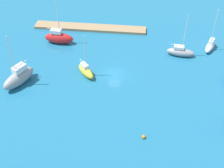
% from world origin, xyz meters
% --- Properties ---
extents(water, '(160.00, 160.00, 0.00)m').
position_xyz_m(water, '(0.00, 0.00, 0.00)').
color(water, '#1E668C').
rests_on(water, ground).
extents(pier_dock, '(27.53, 3.20, 0.62)m').
position_xyz_m(pier_dock, '(7.91, -17.19, 0.31)').
color(pier_dock, '#997A56').
rests_on(pier_dock, ground).
extents(sailboat_gray_along_channel, '(6.19, 2.75, 10.09)m').
position_xyz_m(sailboat_gray_along_channel, '(-13.62, -8.08, 1.01)').
color(sailboat_gray_along_channel, gray).
rests_on(sailboat_gray_along_channel, water).
extents(sailboat_white_mid_basin, '(3.54, 5.59, 9.92)m').
position_xyz_m(sailboat_white_mid_basin, '(-20.44, -11.38, 0.92)').
color(sailboat_white_mid_basin, white).
rests_on(sailboat_white_mid_basin, water).
extents(sailboat_yellow_lone_south, '(4.54, 4.98, 9.62)m').
position_xyz_m(sailboat_yellow_lone_south, '(5.78, 0.92, 1.05)').
color(sailboat_yellow_lone_south, yellow).
rests_on(sailboat_yellow_lone_south, water).
extents(sailboat_red_far_south, '(6.73, 2.53, 11.95)m').
position_xyz_m(sailboat_red_far_south, '(13.96, -10.06, 1.47)').
color(sailboat_red_far_south, red).
rests_on(sailboat_red_far_south, water).
extents(sailboat_gray_outer_mooring, '(5.70, 7.70, 11.16)m').
position_xyz_m(sailboat_gray_outer_mooring, '(18.23, 5.05, 1.60)').
color(sailboat_gray_outer_mooring, gray).
rests_on(sailboat_gray_outer_mooring, water).
extents(mooring_buoy_orange, '(0.63, 0.63, 0.63)m').
position_xyz_m(mooring_buoy_orange, '(-6.44, 16.21, 0.31)').
color(mooring_buoy_orange, orange).
rests_on(mooring_buoy_orange, water).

